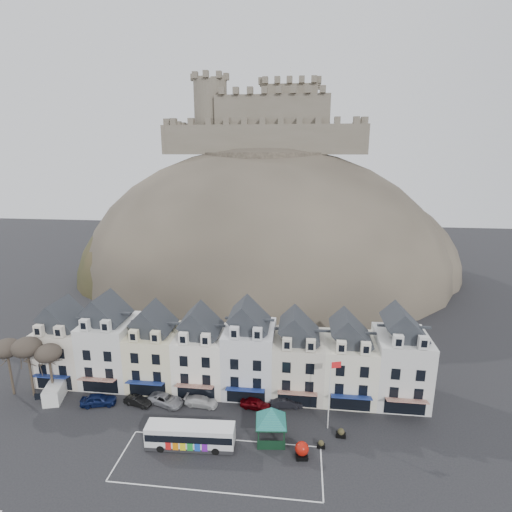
{
  "coord_description": "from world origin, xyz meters",
  "views": [
    {
      "loc": [
        10.18,
        -34.07,
        32.63
      ],
      "look_at": [
        3.34,
        24.0,
        17.33
      ],
      "focal_mm": 28.0,
      "sensor_mm": 36.0,
      "label": 1
    }
  ],
  "objects_px": {
    "red_buoy": "(302,450)",
    "white_van": "(56,391)",
    "bus": "(190,435)",
    "flagpole": "(330,390)",
    "car_silver": "(166,400)",
    "car_black": "(138,401)",
    "car_charcoal": "(286,402)",
    "car_white": "(201,401)",
    "car_maroon": "(256,404)",
    "car_navy": "(99,400)",
    "bus_shelter": "(271,415)"
  },
  "relations": [
    {
      "from": "red_buoy",
      "to": "car_maroon",
      "type": "xyz_separation_m",
      "value": [
        -6.06,
        8.03,
        -0.29
      ]
    },
    {
      "from": "bus",
      "to": "flagpole",
      "type": "bearing_deg",
      "value": 14.73
    },
    {
      "from": "red_buoy",
      "to": "car_navy",
      "type": "distance_m",
      "value": 27.6
    },
    {
      "from": "car_navy",
      "to": "car_maroon",
      "type": "bearing_deg",
      "value": -99.21
    },
    {
      "from": "bus",
      "to": "bus_shelter",
      "type": "xyz_separation_m",
      "value": [
        9.01,
        2.01,
        1.91
      ]
    },
    {
      "from": "flagpole",
      "to": "car_black",
      "type": "xyz_separation_m",
      "value": [
        -24.88,
        1.58,
        -4.62
      ]
    },
    {
      "from": "bus_shelter",
      "to": "white_van",
      "type": "bearing_deg",
      "value": 164.8
    },
    {
      "from": "red_buoy",
      "to": "car_white",
      "type": "relative_size",
      "value": 0.43
    },
    {
      "from": "car_white",
      "to": "car_maroon",
      "type": "xyz_separation_m",
      "value": [
        7.24,
        0.25,
        0.05
      ]
    },
    {
      "from": "flagpole",
      "to": "white_van",
      "type": "xyz_separation_m",
      "value": [
        -36.67,
        1.91,
        -4.15
      ]
    },
    {
      "from": "red_buoy",
      "to": "white_van",
      "type": "xyz_separation_m",
      "value": [
        -33.45,
        7.19,
        0.11
      ]
    },
    {
      "from": "bus",
      "to": "white_van",
      "type": "xyz_separation_m",
      "value": [
        -20.87,
        6.99,
        -0.48
      ]
    },
    {
      "from": "white_van",
      "to": "car_navy",
      "type": "height_order",
      "value": "white_van"
    },
    {
      "from": "bus",
      "to": "flagpole",
      "type": "relative_size",
      "value": 1.11
    },
    {
      "from": "car_black",
      "to": "car_white",
      "type": "relative_size",
      "value": 0.85
    },
    {
      "from": "car_black",
      "to": "car_charcoal",
      "type": "bearing_deg",
      "value": -70.54
    },
    {
      "from": "flagpole",
      "to": "red_buoy",
      "type": "bearing_deg",
      "value": -121.35
    },
    {
      "from": "white_van",
      "to": "car_black",
      "type": "distance_m",
      "value": 11.8
    },
    {
      "from": "car_maroon",
      "to": "car_charcoal",
      "type": "relative_size",
      "value": 0.96
    },
    {
      "from": "car_black",
      "to": "car_navy",
      "type": "bearing_deg",
      "value": 109.69
    },
    {
      "from": "bus_shelter",
      "to": "car_silver",
      "type": "distance_m",
      "value": 15.67
    },
    {
      "from": "car_navy",
      "to": "car_maroon",
      "type": "height_order",
      "value": "car_navy"
    },
    {
      "from": "car_maroon",
      "to": "car_charcoal",
      "type": "bearing_deg",
      "value": -65.99
    },
    {
      "from": "car_black",
      "to": "car_silver",
      "type": "height_order",
      "value": "car_silver"
    },
    {
      "from": "white_van",
      "to": "red_buoy",
      "type": "bearing_deg",
      "value": -27.44
    },
    {
      "from": "white_van",
      "to": "car_silver",
      "type": "xyz_separation_m",
      "value": [
        15.41,
        0.34,
        -0.41
      ]
    },
    {
      "from": "bus",
      "to": "car_silver",
      "type": "height_order",
      "value": "bus"
    },
    {
      "from": "car_white",
      "to": "car_charcoal",
      "type": "height_order",
      "value": "car_charcoal"
    },
    {
      "from": "car_charcoal",
      "to": "red_buoy",
      "type": "bearing_deg",
      "value": -174.54
    },
    {
      "from": "bus_shelter",
      "to": "red_buoy",
      "type": "bearing_deg",
      "value": -37.47
    },
    {
      "from": "red_buoy",
      "to": "car_white",
      "type": "height_order",
      "value": "red_buoy"
    },
    {
      "from": "white_van",
      "to": "car_charcoal",
      "type": "height_order",
      "value": "white_van"
    },
    {
      "from": "bus",
      "to": "flagpole",
      "type": "distance_m",
      "value": 17.0
    },
    {
      "from": "car_navy",
      "to": "car_black",
      "type": "distance_m",
      "value": 5.23
    },
    {
      "from": "bus",
      "to": "car_navy",
      "type": "height_order",
      "value": "bus"
    },
    {
      "from": "bus",
      "to": "car_navy",
      "type": "bearing_deg",
      "value": 153.73
    },
    {
      "from": "flagpole",
      "to": "car_charcoal",
      "type": "relative_size",
      "value": 2.17
    },
    {
      "from": "car_navy",
      "to": "car_charcoal",
      "type": "height_order",
      "value": "car_navy"
    },
    {
      "from": "car_silver",
      "to": "car_maroon",
      "type": "relative_size",
      "value": 1.19
    },
    {
      "from": "flagpole",
      "to": "car_black",
      "type": "bearing_deg",
      "value": 176.37
    },
    {
      "from": "bus_shelter",
      "to": "white_van",
      "type": "distance_m",
      "value": 30.38
    },
    {
      "from": "car_black",
      "to": "car_silver",
      "type": "relative_size",
      "value": 0.78
    },
    {
      "from": "flagpole",
      "to": "car_black",
      "type": "relative_size",
      "value": 2.46
    },
    {
      "from": "bus",
      "to": "car_black",
      "type": "distance_m",
      "value": 11.3
    },
    {
      "from": "bus_shelter",
      "to": "white_van",
      "type": "xyz_separation_m",
      "value": [
        -29.87,
        4.98,
        -2.39
      ]
    },
    {
      "from": "red_buoy",
      "to": "car_silver",
      "type": "xyz_separation_m",
      "value": [
        -18.05,
        7.54,
        -0.29
      ]
    },
    {
      "from": "bus_shelter",
      "to": "car_black",
      "type": "distance_m",
      "value": 18.89
    },
    {
      "from": "car_black",
      "to": "flagpole",
      "type": "bearing_deg",
      "value": -79.88
    },
    {
      "from": "white_van",
      "to": "car_white",
      "type": "distance_m",
      "value": 20.16
    },
    {
      "from": "car_white",
      "to": "car_navy",
      "type": "bearing_deg",
      "value": 100.49
    }
  ]
}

